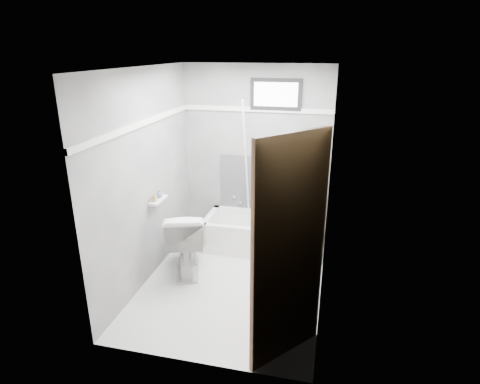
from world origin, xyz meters
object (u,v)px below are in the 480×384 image
(bathtub, at_px, (261,234))
(soap_bottle_b, at_px, (159,194))
(office_chair, at_px, (292,205))
(toilet, at_px, (186,241))
(door, at_px, (318,275))
(soap_bottle_a, at_px, (154,197))

(bathtub, height_order, soap_bottle_b, soap_bottle_b)
(office_chair, distance_m, soap_bottle_b, 1.72)
(soap_bottle_b, bearing_deg, toilet, -6.89)
(office_chair, xyz_separation_m, door, (0.43, -2.26, 0.36))
(bathtub, distance_m, soap_bottle_a, 1.59)
(bathtub, bearing_deg, toilet, -134.57)
(bathtub, bearing_deg, office_chair, 6.88)
(office_chair, bearing_deg, soap_bottle_b, -163.31)
(soap_bottle_a, relative_size, soap_bottle_b, 1.26)
(bathtub, distance_m, office_chair, 0.59)
(door, bearing_deg, toilet, 138.26)
(office_chair, height_order, soap_bottle_a, office_chair)
(toilet, bearing_deg, bathtub, -153.14)
(office_chair, xyz_separation_m, toilet, (-1.17, -0.83, -0.25))
(toilet, height_order, door, door)
(soap_bottle_a, bearing_deg, office_chair, 32.02)
(soap_bottle_a, height_order, soap_bottle_b, soap_bottle_a)
(office_chair, distance_m, toilet, 1.46)
(soap_bottle_b, bearing_deg, door, -37.37)
(bathtub, xyz_separation_m, soap_bottle_a, (-1.09, -0.88, 0.76))
(toilet, xyz_separation_m, soap_bottle_b, (-0.32, 0.04, 0.56))
(bathtub, height_order, door, door)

